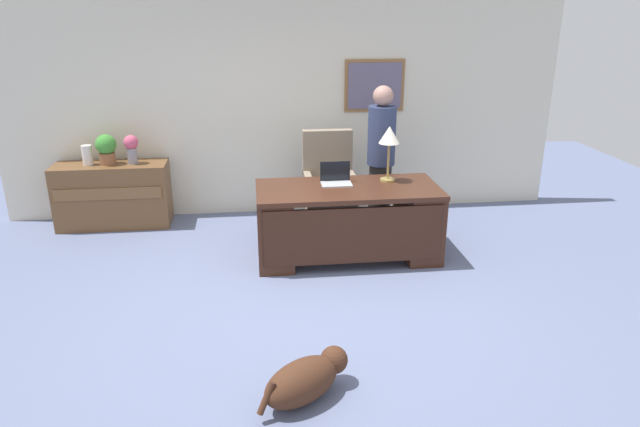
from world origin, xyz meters
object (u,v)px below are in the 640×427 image
person_standing (381,158)px  potted_plant (106,148)px  vase_empty (87,155)px  vase_with_flowers (131,147)px  desk (348,220)px  credenza (113,195)px  dog_lying (306,379)px  armchair (329,186)px  laptop (336,178)px  desk_lamp (389,138)px

person_standing → potted_plant: bearing=169.8°
vase_empty → potted_plant: (0.23, 0.00, 0.08)m
vase_with_flowers → vase_empty: vase_with_flowers is taller
desk → vase_with_flowers: bearing=151.4°
credenza → dog_lying: bearing=-60.9°
armchair → credenza: bearing=172.6°
desk → laptop: (-0.11, 0.18, 0.41)m
desk → potted_plant: size_ratio=5.29×
armchair → dog_lying: bearing=-100.3°
desk → potted_plant: (-2.69, 1.31, 0.55)m
desk_lamp → laptop: bearing=-177.0°
laptop → vase_with_flowers: (-2.29, 1.13, 0.14)m
armchair → dog_lying: (-0.60, -3.27, -0.35)m
laptop → vase_empty: vase_empty is taller
laptop → armchair: bearing=87.6°
vase_empty → dog_lying: bearing=-58.2°
person_standing → desk_lamp: person_standing is taller
desk → armchair: (-0.07, 0.97, 0.08)m
desk → dog_lying: size_ratio=2.81×
vase_with_flowers → armchair: bearing=-8.3°
dog_lying → laptop: laptop is taller
credenza → vase_with_flowers: size_ratio=3.88×
armchair → vase_with_flowers: size_ratio=3.38×
dog_lying → laptop: bearing=77.2°
person_standing → vase_empty: bearing=170.5°
credenza → person_standing: bearing=-10.2°
dog_lying → vase_with_flowers: 4.09m
vase_with_flowers → potted_plant: 0.29m
desk → desk_lamp: (0.46, 0.21, 0.82)m
credenza → vase_empty: bearing=179.7°
desk_lamp → vase_with_flowers: bearing=159.0°
armchair → laptop: size_ratio=3.63×
credenza → laptop: laptop is taller
desk_lamp → vase_empty: size_ratio=2.52×
laptop → desk_lamp: 0.70m
laptop → vase_empty: (-2.81, 1.13, 0.05)m
credenza → vase_with_flowers: bearing=0.3°
armchair → laptop: armchair is taller
desk → desk_lamp: bearing=24.6°
vase_with_flowers → vase_empty: bearing=180.0°
person_standing → desk_lamp: size_ratio=2.91×
desk_lamp → vase_empty: (-3.37, 1.10, -0.35)m
desk_lamp → credenza: bearing=160.8°
laptop → desk_lamp: desk_lamp is taller
desk → vase_with_flowers: vase_with_flowers is taller
dog_lying → vase_with_flowers: size_ratio=1.97×
person_standing → laptop: size_ratio=5.39×
person_standing → desk: bearing=-124.2°
desk_lamp → potted_plant: size_ratio=1.65×
credenza → potted_plant: (-0.01, 0.00, 0.58)m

